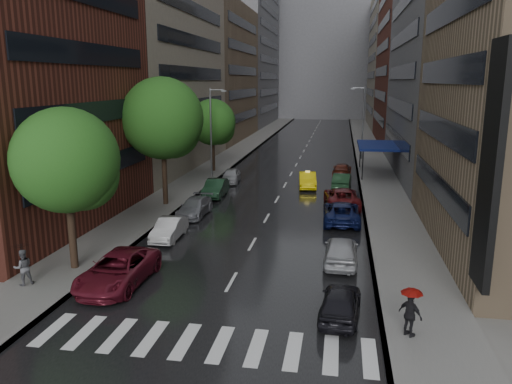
# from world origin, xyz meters

# --- Properties ---
(ground) EXTENTS (220.00, 220.00, 0.00)m
(ground) POSITION_xyz_m (0.00, 0.00, 0.00)
(ground) COLOR gray
(ground) RESTS_ON ground
(road) EXTENTS (14.00, 140.00, 0.01)m
(road) POSITION_xyz_m (0.00, 50.00, 0.01)
(road) COLOR black
(road) RESTS_ON ground
(sidewalk_left) EXTENTS (4.00, 140.00, 0.15)m
(sidewalk_left) POSITION_xyz_m (-9.00, 50.00, 0.07)
(sidewalk_left) COLOR gray
(sidewalk_left) RESTS_ON ground
(sidewalk_right) EXTENTS (4.00, 140.00, 0.15)m
(sidewalk_right) POSITION_xyz_m (9.00, 50.00, 0.07)
(sidewalk_right) COLOR gray
(sidewalk_right) RESTS_ON ground
(crosswalk) EXTENTS (13.15, 2.80, 0.01)m
(crosswalk) POSITION_xyz_m (0.20, -2.00, 0.01)
(crosswalk) COLOR silver
(crosswalk) RESTS_ON ground
(buildings_left) EXTENTS (8.00, 108.00, 38.00)m
(buildings_left) POSITION_xyz_m (-15.00, 58.79, 15.99)
(buildings_left) COLOR maroon
(buildings_left) RESTS_ON ground
(buildings_right) EXTENTS (8.05, 109.10, 36.00)m
(buildings_right) POSITION_xyz_m (15.00, 56.70, 15.03)
(buildings_right) COLOR #937A5B
(buildings_right) RESTS_ON ground
(building_far) EXTENTS (40.00, 14.00, 32.00)m
(building_far) POSITION_xyz_m (0.00, 118.00, 16.00)
(building_far) COLOR slate
(building_far) RESTS_ON ground
(tree_near) EXTENTS (5.41, 5.41, 8.63)m
(tree_near) POSITION_xyz_m (-8.60, 4.21, 5.90)
(tree_near) COLOR #382619
(tree_near) RESTS_ON ground
(tree_mid) EXTENTS (6.40, 6.40, 10.20)m
(tree_mid) POSITION_xyz_m (-8.60, 18.41, 6.98)
(tree_mid) COLOR #382619
(tree_mid) RESTS_ON ground
(tree_far) EXTENTS (4.99, 4.99, 7.96)m
(tree_far) POSITION_xyz_m (-8.60, 33.78, 5.44)
(tree_far) COLOR #382619
(tree_far) RESTS_ON ground
(taxi) EXTENTS (1.99, 4.55, 1.45)m
(taxi) POSITION_xyz_m (2.21, 27.19, 0.73)
(taxi) COLOR yellow
(taxi) RESTS_ON ground
(parked_cars_left) EXTENTS (2.73, 30.61, 1.58)m
(parked_cars_left) POSITION_xyz_m (-5.40, 13.10, 0.73)
(parked_cars_left) COLOR maroon
(parked_cars_left) RESTS_ON ground
(parked_cars_right) EXTENTS (3.14, 37.07, 1.57)m
(parked_cars_right) POSITION_xyz_m (5.40, 17.96, 0.75)
(parked_cars_right) COLOR black
(parked_cars_right) RESTS_ON ground
(ped_black_umbrella) EXTENTS (1.10, 1.09, 2.09)m
(ped_black_umbrella) POSITION_xyz_m (-9.80, 1.63, 1.38)
(ped_black_umbrella) COLOR #57585D
(ped_black_umbrella) RESTS_ON sidewalk_left
(ped_red_umbrella) EXTENTS (1.05, 1.02, 2.01)m
(ped_red_umbrella) POSITION_xyz_m (8.07, -0.38, 1.32)
(ped_red_umbrella) COLOR black
(ped_red_umbrella) RESTS_ON sidewalk_right
(street_lamp_left) EXTENTS (1.74, 0.22, 9.00)m
(street_lamp_left) POSITION_xyz_m (-7.72, 30.00, 4.89)
(street_lamp_left) COLOR gray
(street_lamp_left) RESTS_ON sidewalk_left
(street_lamp_right) EXTENTS (1.74, 0.22, 9.00)m
(street_lamp_right) POSITION_xyz_m (7.72, 45.00, 4.89)
(street_lamp_right) COLOR gray
(street_lamp_right) RESTS_ON sidewalk_right
(awning) EXTENTS (4.00, 8.00, 3.12)m
(awning) POSITION_xyz_m (8.98, 35.00, 3.13)
(awning) COLOR navy
(awning) RESTS_ON sidewalk_right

